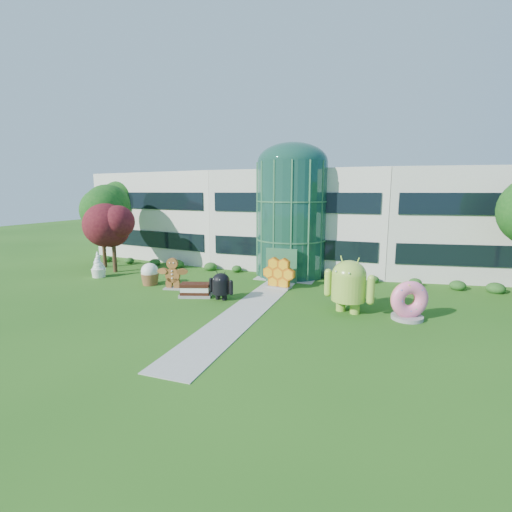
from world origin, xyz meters
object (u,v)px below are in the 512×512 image
(android_green, at_px, (349,282))
(android_black, at_px, (221,284))
(donut, at_px, (408,300))
(gingerbread, at_px, (173,273))

(android_green, distance_m, android_black, 8.51)
(android_green, xyz_separation_m, android_black, (-8.47, -0.25, -0.81))
(donut, bearing_deg, android_black, 154.92)
(gingerbread, bearing_deg, android_black, -28.29)
(android_green, bearing_deg, donut, 15.98)
(android_green, bearing_deg, android_black, -160.04)
(donut, relative_size, gingerbread, 0.89)
(android_green, relative_size, donut, 1.63)
(android_black, xyz_separation_m, donut, (11.88, 0.11, 0.07))
(android_black, bearing_deg, android_green, 7.92)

